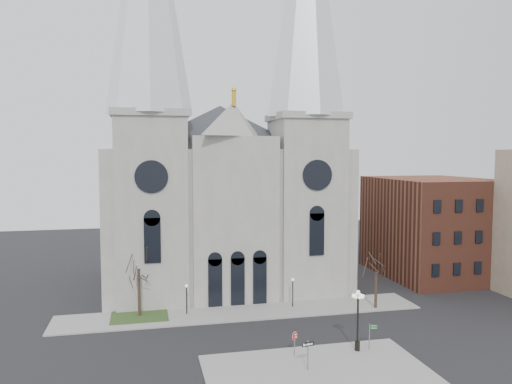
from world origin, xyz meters
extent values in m
plane|color=black|center=(0.00, 0.00, 0.00)|extent=(160.00, 160.00, 0.00)
cube|color=gray|center=(3.00, -5.00, 0.07)|extent=(18.00, 10.00, 0.14)
cube|color=gray|center=(0.00, 11.00, 0.07)|extent=(40.00, 6.00, 0.14)
cube|color=#2A481E|center=(-11.00, 12.00, 0.09)|extent=(6.00, 5.00, 0.18)
cube|color=gray|center=(0.00, 26.00, 9.00)|extent=(30.00, 24.00, 18.00)
pyramid|color=#2D3035|center=(0.00, 26.00, 24.00)|extent=(33.00, 26.40, 6.00)
cube|color=gray|center=(-9.50, 17.50, 11.00)|extent=(8.00, 8.00, 22.00)
cylinder|color=black|center=(-9.50, 13.45, 15.00)|extent=(3.60, 0.30, 3.60)
cube|color=gray|center=(9.50, 17.50, 11.00)|extent=(8.00, 8.00, 22.00)
cylinder|color=black|center=(9.50, 13.45, 15.00)|extent=(3.60, 0.30, 3.60)
cube|color=gray|center=(0.00, 16.00, 9.75)|extent=(10.00, 5.00, 19.50)
pyramid|color=gray|center=(0.00, 16.00, 21.50)|extent=(11.00, 5.00, 4.00)
cube|color=brown|center=(30.00, 22.00, 7.00)|extent=(14.00, 18.00, 14.00)
cylinder|color=black|center=(-11.00, 12.00, 2.62)|extent=(0.32, 0.32, 5.25)
cylinder|color=black|center=(15.00, 9.00, 2.10)|extent=(0.32, 0.32, 4.20)
cylinder|color=black|center=(-6.00, 11.50, 1.64)|extent=(0.12, 0.12, 3.00)
sphere|color=white|center=(-6.00, 11.50, 3.24)|extent=(0.32, 0.32, 0.32)
cylinder|color=black|center=(6.00, 11.50, 1.64)|extent=(0.12, 0.12, 3.00)
sphere|color=white|center=(6.00, 11.50, 3.24)|extent=(0.32, 0.32, 0.32)
cylinder|color=slate|center=(2.10, -1.80, 1.16)|extent=(0.08, 0.08, 2.05)
cylinder|color=red|center=(2.10, -1.80, 1.88)|extent=(0.70, 0.21, 0.71)
cylinder|color=white|center=(2.10, -1.80, 1.88)|extent=(0.75, 0.21, 0.77)
cube|color=white|center=(2.10, -1.80, 1.99)|extent=(0.38, 0.11, 0.09)
cube|color=white|center=(2.10, -1.80, 1.76)|extent=(0.44, 0.13, 0.09)
cylinder|color=black|center=(7.83, -1.99, 2.53)|extent=(0.17, 0.17, 4.79)
cylinder|color=black|center=(7.83, -1.99, 0.56)|extent=(0.46, 0.46, 0.83)
sphere|color=white|center=(7.83, -1.99, 5.40)|extent=(0.33, 0.33, 0.33)
cylinder|color=slate|center=(2.28, -4.81, 1.35)|extent=(0.10, 0.10, 2.41)
cube|color=black|center=(2.28, -4.81, 2.27)|extent=(1.05, 0.23, 0.34)
cylinder|color=slate|center=(9.00, -1.92, 1.29)|extent=(0.09, 0.09, 2.29)
cube|color=#0C5A16|center=(9.35, -2.02, 2.28)|extent=(0.63, 0.20, 0.16)
cube|color=#0C5A16|center=(9.35, -2.02, 2.07)|extent=(0.63, 0.20, 0.16)
camera|label=1|loc=(-10.38, -41.76, 17.45)|focal=35.00mm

